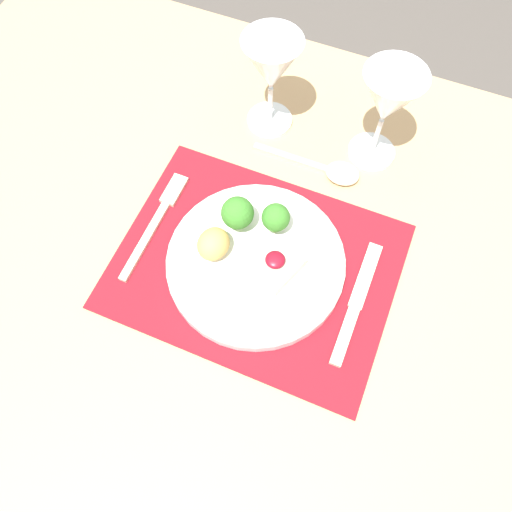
% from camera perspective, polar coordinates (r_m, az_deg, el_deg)
% --- Properties ---
extents(ground_plane, '(8.00, 8.00, 0.00)m').
position_cam_1_polar(ground_plane, '(1.42, -0.01, -13.43)').
color(ground_plane, '#4C4742').
extents(dining_table, '(1.35, 0.94, 0.73)m').
position_cam_1_polar(dining_table, '(0.81, -0.02, -3.82)').
color(dining_table, tan).
rests_on(dining_table, ground_plane).
extents(placemat, '(0.40, 0.31, 0.00)m').
position_cam_1_polar(placemat, '(0.73, -0.02, -1.10)').
color(placemat, maroon).
rests_on(placemat, dining_table).
extents(dinner_plate, '(0.26, 0.26, 0.07)m').
position_cam_1_polar(dinner_plate, '(0.72, -0.15, 0.16)').
color(dinner_plate, white).
rests_on(dinner_plate, placemat).
extents(fork, '(0.02, 0.19, 0.01)m').
position_cam_1_polar(fork, '(0.77, -11.12, 4.31)').
color(fork, beige).
rests_on(fork, placemat).
extents(knife, '(0.02, 0.19, 0.01)m').
position_cam_1_polar(knife, '(0.71, 11.09, -6.08)').
color(knife, beige).
rests_on(knife, placemat).
extents(spoon, '(0.18, 0.05, 0.02)m').
position_cam_1_polar(spoon, '(0.82, 8.78, 9.66)').
color(spoon, beige).
rests_on(spoon, dining_table).
extents(wine_glass_near, '(0.09, 0.09, 0.17)m').
position_cam_1_polar(wine_glass_near, '(0.77, 14.86, 16.69)').
color(wine_glass_near, white).
rests_on(wine_glass_near, dining_table).
extents(wine_glass_far, '(0.09, 0.09, 0.17)m').
position_cam_1_polar(wine_glass_far, '(0.80, 1.79, 20.64)').
color(wine_glass_far, white).
rests_on(wine_glass_far, dining_table).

